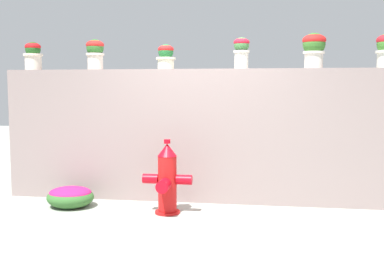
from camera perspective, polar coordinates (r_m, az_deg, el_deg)
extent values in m
plane|color=#9DA297|center=(5.44, -0.22, -11.06)|extent=(24.00, 24.00, 0.00)
cube|color=gray|center=(6.22, 1.19, -0.47)|extent=(5.48, 0.29, 1.80)
cylinder|color=beige|center=(6.91, -19.20, 8.26)|extent=(0.23, 0.23, 0.23)
cylinder|color=beige|center=(6.92, -19.22, 9.07)|extent=(0.27, 0.27, 0.03)
sphere|color=#23561F|center=(6.92, -19.24, 9.71)|extent=(0.21, 0.21, 0.21)
ellipsoid|color=red|center=(6.93, -19.25, 10.02)|extent=(0.22, 0.22, 0.12)
cylinder|color=beige|center=(6.54, -11.97, 8.60)|extent=(0.21, 0.21, 0.23)
cylinder|color=beige|center=(6.55, -11.99, 9.46)|extent=(0.25, 0.25, 0.03)
sphere|color=#326A2A|center=(6.56, -12.01, 10.23)|extent=(0.24, 0.24, 0.24)
ellipsoid|color=red|center=(6.56, -12.02, 10.59)|extent=(0.25, 0.25, 0.13)
cylinder|color=beige|center=(6.26, -3.28, 8.56)|extent=(0.22, 0.22, 0.16)
cylinder|color=beige|center=(6.26, -3.28, 9.15)|extent=(0.26, 0.26, 0.03)
sphere|color=#1F612D|center=(6.27, -3.29, 9.95)|extent=(0.20, 0.20, 0.20)
ellipsoid|color=red|center=(6.27, -3.29, 10.27)|extent=(0.21, 0.21, 0.11)
cylinder|color=silver|center=(6.14, 6.18, 8.96)|extent=(0.18, 0.18, 0.24)
cylinder|color=silver|center=(6.15, 6.19, 9.94)|extent=(0.21, 0.21, 0.03)
sphere|color=#3D733B|center=(6.16, 6.20, 10.75)|extent=(0.20, 0.20, 0.20)
ellipsoid|color=red|center=(6.16, 6.21, 11.07)|extent=(0.21, 0.21, 0.11)
cylinder|color=silver|center=(6.21, 14.95, 8.68)|extent=(0.24, 0.24, 0.22)
cylinder|color=silver|center=(6.22, 14.97, 9.55)|extent=(0.28, 0.28, 0.03)
sphere|color=#356B27|center=(6.23, 14.99, 10.55)|extent=(0.29, 0.29, 0.29)
ellipsoid|color=red|center=(6.23, 15.01, 11.01)|extent=(0.30, 0.30, 0.16)
cylinder|color=red|center=(5.77, -3.08, -9.94)|extent=(0.31, 0.31, 0.03)
cylinder|color=red|center=(5.69, -3.10, -6.60)|extent=(0.23, 0.23, 0.72)
cone|color=red|center=(5.61, -3.12, -2.23)|extent=(0.24, 0.24, 0.16)
cylinder|color=red|center=(5.60, -3.13, -1.18)|extent=(0.08, 0.08, 0.05)
cylinder|color=red|center=(5.72, -5.18, -5.82)|extent=(0.19, 0.12, 0.12)
cylinder|color=red|center=(5.63, -0.99, -5.97)|extent=(0.19, 0.12, 0.12)
cylinder|color=red|center=(5.47, -3.57, -6.70)|extent=(0.15, 0.21, 0.15)
ellipsoid|color=#35672D|center=(6.23, -14.94, -7.89)|extent=(0.61, 0.55, 0.28)
ellipsoid|color=#C31C62|center=(6.22, -14.95, -7.33)|extent=(0.55, 0.49, 0.15)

